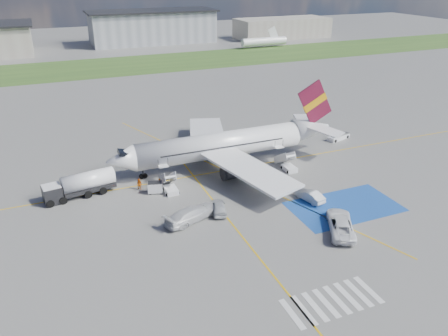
{
  "coord_description": "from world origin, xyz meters",
  "views": [
    {
      "loc": [
        -22.94,
        -43.11,
        28.03
      ],
      "look_at": [
        -2.67,
        5.87,
        3.5
      ],
      "focal_mm": 35.0,
      "sensor_mm": 36.0,
      "label": 1
    }
  ],
  "objects_px": {
    "airliner": "(229,144)",
    "gpu_cart": "(155,188)",
    "car_silver_b": "(310,195)",
    "van_white_b": "(193,211)",
    "car_silver_a": "(219,207)",
    "fuel_tanker": "(80,187)",
    "belt_loader": "(338,137)",
    "van_white_a": "(341,222)"
  },
  "relations": [
    {
      "from": "airliner",
      "to": "gpu_cart",
      "type": "bearing_deg",
      "value": -158.94
    },
    {
      "from": "airliner",
      "to": "car_silver_b",
      "type": "height_order",
      "value": "airliner"
    },
    {
      "from": "airliner",
      "to": "van_white_b",
      "type": "distance_m",
      "value": 17.22
    },
    {
      "from": "airliner",
      "to": "car_silver_a",
      "type": "bearing_deg",
      "value": -117.86
    },
    {
      "from": "fuel_tanker",
      "to": "gpu_cart",
      "type": "xyz_separation_m",
      "value": [
        9.42,
        -3.04,
        -0.61
      ]
    },
    {
      "from": "fuel_tanker",
      "to": "car_silver_b",
      "type": "xyz_separation_m",
      "value": [
        27.64,
        -12.87,
        -0.61
      ]
    },
    {
      "from": "van_white_b",
      "to": "belt_loader",
      "type": "bearing_deg",
      "value": -85.39
    },
    {
      "from": "gpu_cart",
      "to": "belt_loader",
      "type": "distance_m",
      "value": 36.03
    },
    {
      "from": "van_white_b",
      "to": "airliner",
      "type": "bearing_deg",
      "value": -58.99
    },
    {
      "from": "fuel_tanker",
      "to": "van_white_a",
      "type": "relative_size",
      "value": 1.65
    },
    {
      "from": "car_silver_b",
      "to": "van_white_b",
      "type": "distance_m",
      "value": 15.74
    },
    {
      "from": "fuel_tanker",
      "to": "gpu_cart",
      "type": "distance_m",
      "value": 9.92
    },
    {
      "from": "fuel_tanker",
      "to": "belt_loader",
      "type": "xyz_separation_m",
      "value": [
        44.69,
        4.33,
        -0.97
      ]
    },
    {
      "from": "gpu_cart",
      "to": "van_white_b",
      "type": "distance_m",
      "value": 8.89
    },
    {
      "from": "airliner",
      "to": "fuel_tanker",
      "type": "height_order",
      "value": "airliner"
    },
    {
      "from": "airliner",
      "to": "car_silver_b",
      "type": "bearing_deg",
      "value": -70.6
    },
    {
      "from": "airliner",
      "to": "van_white_b",
      "type": "height_order",
      "value": "airliner"
    },
    {
      "from": "belt_loader",
      "to": "van_white_a",
      "type": "bearing_deg",
      "value": -141.81
    },
    {
      "from": "airliner",
      "to": "fuel_tanker",
      "type": "relative_size",
      "value": 3.84
    },
    {
      "from": "car_silver_a",
      "to": "van_white_a",
      "type": "xyz_separation_m",
      "value": [
        11.6,
        -9.19,
        0.36
      ]
    },
    {
      "from": "gpu_cart",
      "to": "car_silver_b",
      "type": "xyz_separation_m",
      "value": [
        18.22,
        -9.84,
        -0.0
      ]
    },
    {
      "from": "fuel_tanker",
      "to": "van_white_a",
      "type": "xyz_separation_m",
      "value": [
        27.09,
        -20.32,
        -0.25
      ]
    },
    {
      "from": "car_silver_b",
      "to": "airliner",
      "type": "bearing_deg",
      "value": -84.54
    },
    {
      "from": "fuel_tanker",
      "to": "car_silver_a",
      "type": "xyz_separation_m",
      "value": [
        15.49,
        -11.13,
        -0.61
      ]
    },
    {
      "from": "car_silver_b",
      "to": "van_white_a",
      "type": "xyz_separation_m",
      "value": [
        -0.55,
        -7.44,
        0.37
      ]
    },
    {
      "from": "fuel_tanker",
      "to": "belt_loader",
      "type": "bearing_deg",
      "value": -3.35
    },
    {
      "from": "fuel_tanker",
      "to": "gpu_cart",
      "type": "height_order",
      "value": "fuel_tanker"
    },
    {
      "from": "belt_loader",
      "to": "car_silver_b",
      "type": "xyz_separation_m",
      "value": [
        -17.05,
        -17.21,
        0.36
      ]
    },
    {
      "from": "belt_loader",
      "to": "van_white_b",
      "type": "height_order",
      "value": "van_white_b"
    },
    {
      "from": "gpu_cart",
      "to": "van_white_b",
      "type": "bearing_deg",
      "value": -57.92
    },
    {
      "from": "airliner",
      "to": "van_white_a",
      "type": "xyz_separation_m",
      "value": [
        4.68,
        -22.28,
        -2.3
      ]
    },
    {
      "from": "fuel_tanker",
      "to": "van_white_b",
      "type": "relative_size",
      "value": 1.63
    },
    {
      "from": "gpu_cart",
      "to": "belt_loader",
      "type": "relative_size",
      "value": 0.43
    },
    {
      "from": "car_silver_b",
      "to": "belt_loader",
      "type": "bearing_deg",
      "value": -148.68
    },
    {
      "from": "van_white_a",
      "to": "van_white_b",
      "type": "relative_size",
      "value": 0.99
    },
    {
      "from": "belt_loader",
      "to": "van_white_b",
      "type": "bearing_deg",
      "value": -170.41
    },
    {
      "from": "fuel_tanker",
      "to": "car_silver_b",
      "type": "relative_size",
      "value": 2.18
    },
    {
      "from": "car_silver_a",
      "to": "gpu_cart",
      "type": "bearing_deg",
      "value": -37.38
    },
    {
      "from": "belt_loader",
      "to": "airliner",
      "type": "bearing_deg",
      "value": 169.78
    },
    {
      "from": "airliner",
      "to": "van_white_a",
      "type": "height_order",
      "value": "airliner"
    },
    {
      "from": "car_silver_a",
      "to": "fuel_tanker",
      "type": "bearing_deg",
      "value": -19.95
    },
    {
      "from": "car_silver_a",
      "to": "van_white_b",
      "type": "xyz_separation_m",
      "value": [
        -3.53,
        -0.41,
        0.42
      ]
    }
  ]
}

